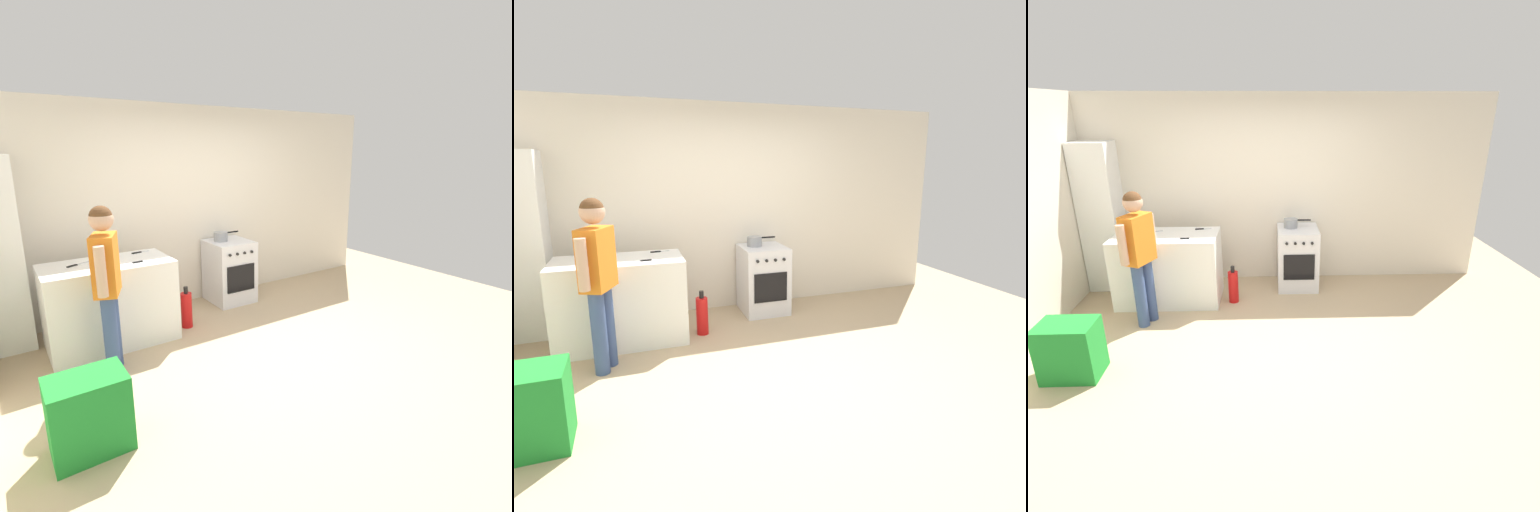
{
  "view_description": "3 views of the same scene",
  "coord_description": "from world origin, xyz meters",
  "views": [
    {
      "loc": [
        -2.3,
        -2.99,
        2.04
      ],
      "look_at": [
        0.15,
        0.63,
        0.88
      ],
      "focal_mm": 28.0,
      "sensor_mm": 36.0,
      "label": 1
    },
    {
      "loc": [
        -1.18,
        -3.09,
        1.84
      ],
      "look_at": [
        0.23,
        0.95,
        0.87
      ],
      "focal_mm": 28.0,
      "sensor_mm": 36.0,
      "label": 2
    },
    {
      "loc": [
        -0.04,
        -3.64,
        2.43
      ],
      "look_at": [
        0.12,
        0.62,
        0.82
      ],
      "focal_mm": 28.0,
      "sensor_mm": 36.0,
      "label": 3
    }
  ],
  "objects": [
    {
      "name": "larder_cabinet",
      "position": [
        -2.3,
        1.68,
        1.0
      ],
      "size": [
        0.48,
        0.44,
        2.0
      ],
      "primitive_type": "cube",
      "color": "white",
      "rests_on": "ground"
    },
    {
      "name": "person",
      "position": [
        -1.5,
        0.6,
        0.93
      ],
      "size": [
        0.32,
        0.53,
        1.58
      ],
      "color": "#384C7A",
      "rests_on": "ground"
    },
    {
      "name": "back_wall",
      "position": [
        0.0,
        1.95,
        1.3
      ],
      "size": [
        6.0,
        0.1,
        2.6
      ],
      "primitive_type": "cube",
      "color": "silver",
      "rests_on": "ground"
    },
    {
      "name": "pot",
      "position": [
        0.26,
        1.63,
        0.91
      ],
      "size": [
        0.37,
        0.19,
        0.12
      ],
      "color": "gray",
      "rests_on": "oven_left"
    },
    {
      "name": "ground_plane",
      "position": [
        0.0,
        0.0,
        0.0
      ],
      "size": [
        8.0,
        8.0,
        0.0
      ],
      "primitive_type": "plane",
      "color": "tan"
    },
    {
      "name": "oven_left",
      "position": [
        0.35,
        1.58,
        0.43
      ],
      "size": [
        0.55,
        0.62,
        0.85
      ],
      "color": "silver",
      "rests_on": "ground"
    },
    {
      "name": "recycling_crate_lower",
      "position": [
        -1.92,
        -0.38,
        0.14
      ],
      "size": [
        0.52,
        0.36,
        0.28
      ],
      "primitive_type": "cube",
      "color": "#1E842D",
      "rests_on": "ground"
    },
    {
      "name": "fire_extinguisher",
      "position": [
        -0.52,
        1.1,
        0.22
      ],
      "size": [
        0.13,
        0.13,
        0.5
      ],
      "color": "red",
      "rests_on": "ground"
    },
    {
      "name": "knife_utility",
      "position": [
        -1.14,
        1.02,
        0.9
      ],
      "size": [
        0.25,
        0.05,
        0.01
      ],
      "color": "silver",
      "rests_on": "counter_unit"
    },
    {
      "name": "counter_unit",
      "position": [
        -1.35,
        1.2,
        0.45
      ],
      "size": [
        1.3,
        0.7,
        0.9
      ],
      "primitive_type": "cube",
      "color": "white",
      "rests_on": "ground"
    },
    {
      "name": "knife_carving",
      "position": [
        -1.59,
        1.3,
        0.9
      ],
      "size": [
        0.31,
        0.17,
        0.01
      ],
      "color": "silver",
      "rests_on": "counter_unit"
    },
    {
      "name": "recycling_crate_upper",
      "position": [
        -1.92,
        -0.38,
        0.42
      ],
      "size": [
        0.52,
        0.36,
        0.28
      ],
      "primitive_type": "cube",
      "color": "#1E842D",
      "rests_on": "recycling_crate_lower"
    },
    {
      "name": "knife_paring",
      "position": [
        -0.93,
        1.43,
        0.91
      ],
      "size": [
        0.21,
        0.05,
        0.01
      ],
      "color": "silver",
      "rests_on": "counter_unit"
    }
  ]
}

